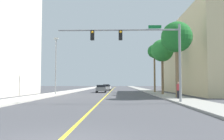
# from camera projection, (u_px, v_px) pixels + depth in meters

# --- Properties ---
(ground) EXTENTS (192.00, 192.00, 0.00)m
(ground) POSITION_uv_depth(u_px,v_px,m) (111.00, 91.00, 47.83)
(ground) COLOR #47474C
(sidewalk_left) EXTENTS (2.98, 168.00, 0.15)m
(sidewalk_left) POSITION_uv_depth(u_px,v_px,m) (73.00, 91.00, 48.07)
(sidewalk_left) COLOR beige
(sidewalk_left) RESTS_ON ground
(sidewalk_right) EXTENTS (2.98, 168.00, 0.15)m
(sidewalk_right) POSITION_uv_depth(u_px,v_px,m) (148.00, 91.00, 47.60)
(sidewalk_right) COLOR #9E9B93
(sidewalk_right) RESTS_ON ground
(lane_marking_center) EXTENTS (0.16, 144.00, 0.01)m
(lane_marking_center) POSITION_uv_depth(u_px,v_px,m) (111.00, 91.00, 47.83)
(lane_marking_center) COLOR yellow
(lane_marking_center) RESTS_ON ground
(building_right_near) EXTENTS (13.31, 26.80, 12.34)m
(building_right_near) POSITION_uv_depth(u_px,v_px,m) (216.00, 57.00, 38.49)
(building_right_near) COLOR beige
(building_right_near) RESTS_ON ground
(traffic_signal_mast) EXTENTS (10.40, 0.36, 6.52)m
(traffic_signal_mast) POSITION_uv_depth(u_px,v_px,m) (142.00, 45.00, 19.26)
(traffic_signal_mast) COLOR gray
(traffic_signal_mast) RESTS_ON sidewalk_right
(street_lamp) EXTENTS (0.56, 0.28, 7.83)m
(street_lamp) POSITION_uv_depth(u_px,v_px,m) (56.00, 63.00, 31.32)
(street_lamp) COLOR gray
(street_lamp) RESTS_ON sidewalk_left
(palm_near) EXTENTS (3.41, 3.41, 8.34)m
(palm_near) POSITION_uv_depth(u_px,v_px,m) (177.00, 38.00, 25.16)
(palm_near) COLOR brown
(palm_near) RESTS_ON sidewalk_right
(palm_mid) EXTENTS (3.22, 3.22, 7.89)m
(palm_mid) POSITION_uv_depth(u_px,v_px,m) (162.00, 51.00, 32.94)
(palm_mid) COLOR brown
(palm_mid) RESTS_ON sidewalk_right
(palm_far) EXTENTS (2.41, 2.41, 8.47)m
(palm_far) POSITION_uv_depth(u_px,v_px,m) (154.00, 52.00, 40.78)
(palm_far) COLOR brown
(palm_far) RESTS_ON sidewalk_right
(car_gray) EXTENTS (1.87, 3.93, 1.39)m
(car_gray) POSITION_uv_depth(u_px,v_px,m) (101.00, 88.00, 41.80)
(car_gray) COLOR slate
(car_gray) RESTS_ON ground
(car_white) EXTENTS (1.99, 4.14, 1.36)m
(car_white) POSITION_uv_depth(u_px,v_px,m) (107.00, 87.00, 53.88)
(car_white) COLOR white
(car_white) RESTS_ON ground
(car_red) EXTENTS (1.89, 3.94, 1.42)m
(car_red) POSITION_uv_depth(u_px,v_px,m) (106.00, 87.00, 59.95)
(car_red) COLOR red
(car_red) RESTS_ON ground
(pedestrian) EXTENTS (0.38, 0.38, 1.66)m
(pedestrian) POSITION_uv_depth(u_px,v_px,m) (179.00, 90.00, 22.76)
(pedestrian) COLOR black
(pedestrian) RESTS_ON sidewalk_right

